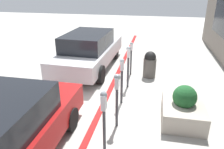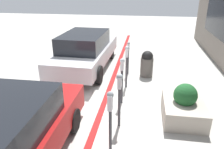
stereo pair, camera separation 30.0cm
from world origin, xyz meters
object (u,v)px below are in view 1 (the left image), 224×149
Objects in this scene: parking_meter_fourth at (128,60)px; planter_box at (183,109)px; parking_meter_farthest at (131,54)px; trash_bin at (150,64)px; parking_meter_second at (117,91)px; parking_meter_middle at (122,75)px; parking_meter_nearest at (104,115)px; parked_car_front at (4,134)px; parked_car_middle at (89,50)px.

parking_meter_fourth is 2.56m from planter_box.
parking_meter_farthest is 0.94× the size of planter_box.
parking_meter_second is at bearing 168.91° from trash_bin.
parking_meter_middle is at bearing 71.28° from planter_box.
trash_bin is (3.48, -0.68, -0.51)m from parking_meter_second.
parking_meter_nearest is 1.12× the size of planter_box.
parking_meter_second is at bearing -179.24° from parking_meter_fourth.
parking_meter_middle is 1.17m from parking_meter_fourth.
parking_meter_fourth is at bearing 0.76° from parking_meter_second.
planter_box is at bearing -108.72° from parking_meter_middle.
parked_car_front is 5.67m from parked_car_middle.
trash_bin is (4.71, -0.72, -0.60)m from parking_meter_nearest.
parking_meter_fourth is (3.59, -0.00, -0.09)m from parking_meter_nearest.
parked_car_middle reaches higher than parking_meter_fourth.
parking_meter_nearest is at bearing -74.26° from parked_car_front.
parked_car_front reaches higher than trash_bin.
planter_box is 4.32m from parked_car_front.
planter_box is at bearing -70.60° from parking_meter_second.
parked_car_front is at bearing 132.64° from parking_meter_second.
trash_bin is at bearing -8.65° from parking_meter_nearest.
trash_bin is at bearing -97.35° from parked_car_middle.
parking_meter_middle is 1.96m from planter_box.
parking_meter_second is 0.97× the size of parking_meter_fourth.
parking_meter_middle is 0.34× the size of parked_car_front.
parking_meter_middle is 3.48m from parked_car_front.
parked_car_front is 4.08× the size of trash_bin.
parked_car_middle is (0.36, 1.85, -0.06)m from parking_meter_farthest.
parking_meter_second is (1.23, -0.03, -0.09)m from parking_meter_nearest.
parking_meter_fourth is at bearing -178.13° from parking_meter_farthest.
planter_box is (-0.60, -1.77, -0.59)m from parking_meter_middle.
parking_meter_farthest is at bearing -18.92° from parked_car_front.
parking_meter_farthest reaches higher than trash_bin.
parking_meter_fourth is 4.53m from parked_car_front.
parking_meter_second is 0.35× the size of parked_car_front.
planter_box is at bearing -130.40° from parked_car_middle.
parking_meter_middle is at bearing 0.82° from parking_meter_nearest.
parked_car_front is at bearing 105.64° from parking_meter_nearest.
parking_meter_farthest is at bearing 0.05° from parking_meter_middle.
planter_box is 0.34× the size of parked_car_front.
parking_meter_nearest is at bearing 178.43° from parking_meter_second.
parking_meter_farthest is at bearing 1.13° from parking_meter_second.
parked_car_middle is (3.32, 3.62, 0.46)m from planter_box.
parked_car_front is (-2.95, 1.83, -0.18)m from parking_meter_middle.
parked_car_middle is at bearing 78.98° from parking_meter_farthest.
parking_meter_second is at bearing 109.40° from planter_box.
parking_meter_nearest is at bearing 179.97° from parking_meter_fourth.
trash_bin is (5.23, -2.58, -0.25)m from parked_car_front.
parked_car_middle is (3.92, 1.92, -0.20)m from parking_meter_second.
parking_meter_fourth is at bearing 44.38° from planter_box.
parking_meter_second reaches higher than trash_bin.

